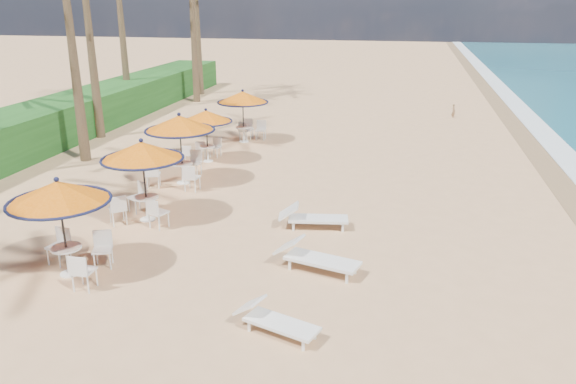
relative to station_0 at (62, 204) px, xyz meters
name	(u,v)px	position (x,y,z in m)	size (l,w,h in m)	color
ground	(277,299)	(5.19, -0.15, -1.83)	(160.00, 160.00, 0.00)	tan
wetsand_band	(567,186)	(13.59, 9.85, -1.83)	(1.40, 140.00, 0.02)	olive
scrub_hedge	(39,127)	(-8.31, 10.85, -0.93)	(3.00, 40.00, 1.80)	#194716
station_0	(62,204)	(0.00, 0.00, 0.00)	(2.39, 2.39, 2.50)	black
station_1	(141,161)	(0.23, 3.65, 0.03)	(2.44, 2.44, 2.54)	black
station_2	(180,132)	(-0.04, 7.23, 0.08)	(2.49, 2.49, 2.60)	black
station_3	(205,123)	(-0.16, 10.17, -0.20)	(2.13, 2.13, 2.22)	black
station_4	(244,103)	(0.43, 13.74, -0.03)	(2.36, 2.36, 2.46)	black
lounger_near	(274,319)	(5.42, -1.44, -1.52)	(1.88, 1.13, 0.64)	silver
lounger_mid	(314,257)	(5.76, 1.45, -1.47)	(2.25, 1.22, 0.77)	silver
lounger_far	(311,217)	(5.23, 4.09, -1.49)	(2.09, 0.93, 0.72)	silver
person	(454,110)	(10.34, 21.43, -1.41)	(0.30, 0.20, 0.83)	#8B6747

